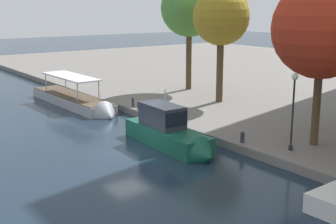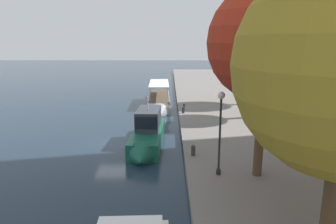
% 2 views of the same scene
% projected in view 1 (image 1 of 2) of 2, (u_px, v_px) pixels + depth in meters
% --- Properties ---
extents(ground_plane, '(220.00, 220.00, 0.00)m').
position_uv_depth(ground_plane, '(126.00, 152.00, 30.27)').
color(ground_plane, '#192838').
extents(tour_boat_0, '(13.93, 2.94, 3.84)m').
position_uv_depth(tour_boat_0, '(76.00, 103.00, 43.91)').
color(tour_boat_0, '#9EA3A8').
rests_on(tour_boat_0, ground_plane).
extents(motor_yacht_1, '(8.82, 2.57, 4.49)m').
position_uv_depth(motor_yacht_1, '(170.00, 135.00, 31.25)').
color(motor_yacht_1, '#14513D').
rests_on(motor_yacht_1, ground_plane).
extents(mooring_bollard_0, '(0.31, 0.31, 0.75)m').
position_uv_depth(mooring_bollard_0, '(242.00, 137.00, 30.37)').
color(mooring_bollard_0, '#2D2D33').
rests_on(mooring_bollard_0, dock_promenade).
extents(mooring_bollard_1, '(0.31, 0.31, 0.68)m').
position_uv_depth(mooring_bollard_1, '(139.00, 105.00, 40.09)').
color(mooring_bollard_1, '#2D2D33').
rests_on(mooring_bollard_1, dock_promenade).
extents(mooring_bollard_2, '(0.23, 0.23, 0.79)m').
position_uv_depth(mooring_bollard_2, '(133.00, 102.00, 41.13)').
color(mooring_bollard_2, '#2D2D33').
rests_on(mooring_bollard_2, dock_promenade).
extents(lamp_post, '(0.41, 0.41, 4.83)m').
position_uv_depth(lamp_post, '(293.00, 103.00, 28.16)').
color(lamp_post, black).
rests_on(lamp_post, dock_promenade).
extents(tree_0, '(6.21, 6.21, 10.52)m').
position_uv_depth(tree_0, '(320.00, 27.00, 28.33)').
color(tree_0, '#4C3823').
rests_on(tree_0, dock_promenade).
extents(tree_2, '(5.94, 5.94, 11.48)m').
position_uv_depth(tree_2, '(189.00, 9.00, 47.82)').
color(tree_2, '#4C3823').
rests_on(tree_2, dock_promenade).
extents(tree_4, '(5.13, 5.13, 10.33)m').
position_uv_depth(tree_4, '(222.00, 16.00, 41.66)').
color(tree_4, '#4C3823').
rests_on(tree_4, dock_promenade).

